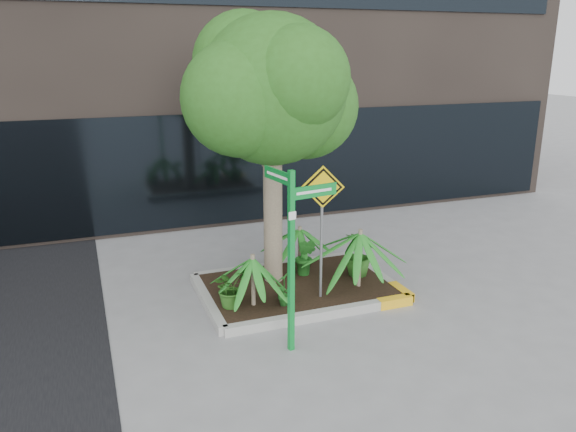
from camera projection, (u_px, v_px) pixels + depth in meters
name	position (u px, v px, depth m)	size (l,w,h in m)	color
ground	(293.00, 300.00, 9.49)	(80.00, 80.00, 0.00)	gray
planter	(299.00, 287.00, 9.79)	(3.35, 2.36, 0.15)	#9E9E99
tree	(271.00, 90.00, 9.07)	(3.14, 2.79, 4.72)	gray
palm_front	(360.00, 233.00, 9.44)	(1.16, 1.16, 1.28)	gray
palm_left	(253.00, 258.00, 8.77)	(0.96, 0.96, 1.07)	gray
palm_back	(300.00, 229.00, 10.43)	(0.87, 0.87, 0.97)	gray
shrub_a	(231.00, 288.00, 8.86)	(0.57, 0.57, 0.63)	#265819
shrub_b	(358.00, 254.00, 10.06)	(0.46, 0.46, 0.83)	#2B681F
shrub_c	(284.00, 287.00, 8.90)	(0.32, 0.32, 0.60)	#206920
shrub_d	(306.00, 257.00, 10.09)	(0.39, 0.39, 0.71)	#1A5819
street_sign_post	(293.00, 241.00, 7.56)	(0.84, 0.75, 2.58)	#0D9231
cattle_sign	(322.00, 210.00, 8.88)	(0.63, 0.28, 2.20)	slate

